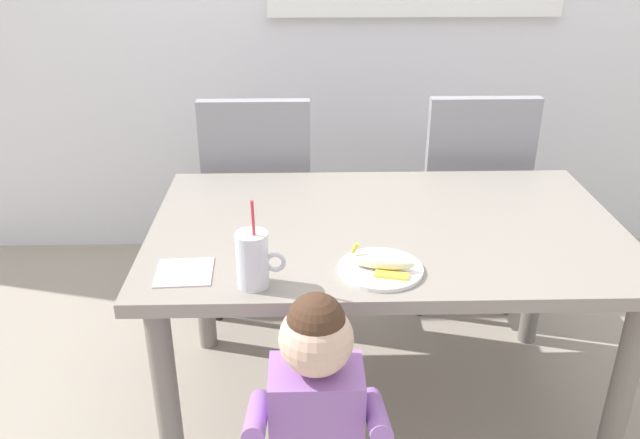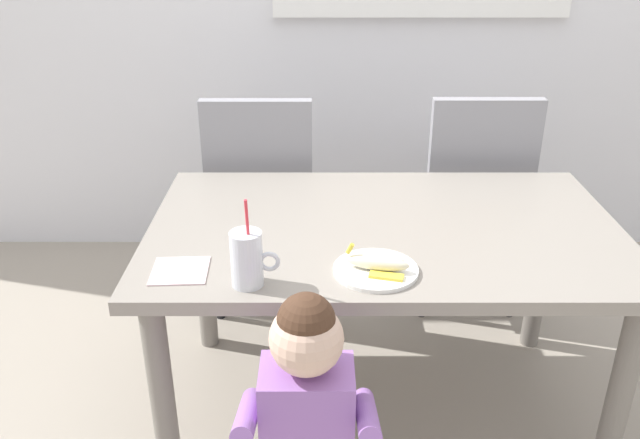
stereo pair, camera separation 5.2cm
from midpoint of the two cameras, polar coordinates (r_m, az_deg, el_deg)
ground_plane at (r=2.43m, az=5.79°, el=-15.72°), size 24.00×24.00×0.00m
dining_table at (r=2.08m, az=6.53°, el=-2.74°), size 1.46×0.89×0.71m
dining_chair_left at (r=2.69m, az=-4.29°, el=2.40°), size 0.44×0.44×0.96m
dining_chair_right at (r=2.78m, az=13.92°, el=2.43°), size 0.44×0.44×0.96m
toddler_standing at (r=1.60m, az=0.05°, el=-16.22°), size 0.33×0.24×0.84m
milk_cup at (r=1.68m, az=-5.24°, el=-3.69°), size 0.13×0.08×0.25m
snack_plate at (r=1.77m, az=5.97°, el=-4.42°), size 0.23×0.23×0.01m
peeled_banana at (r=1.75m, az=6.20°, el=-3.85°), size 0.18×0.13×0.07m
paper_napkin at (r=1.80m, az=-11.08°, el=-4.38°), size 0.16×0.16×0.00m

